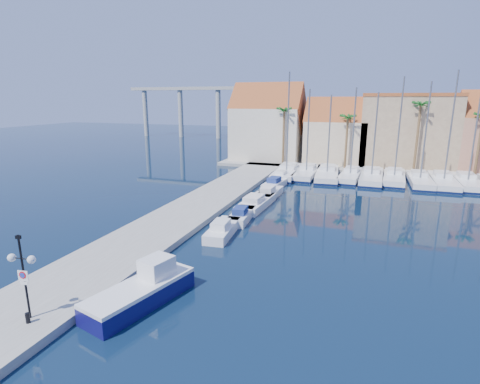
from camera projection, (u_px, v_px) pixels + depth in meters
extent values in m
plane|color=black|center=(224.00, 292.00, 22.20)|extent=(260.00, 260.00, 0.00)
cube|color=gray|center=(190.00, 211.00, 37.37)|extent=(6.00, 77.00, 0.50)
cube|color=gray|center=(384.00, 165.00, 62.95)|extent=(54.00, 16.00, 0.50)
cylinder|color=black|center=(24.00, 277.00, 18.22)|extent=(0.11, 0.11, 4.41)
cylinder|color=black|center=(17.00, 258.00, 18.04)|extent=(0.55, 0.13, 0.06)
cylinder|color=black|center=(26.00, 259.00, 17.93)|extent=(0.55, 0.13, 0.06)
sphere|color=white|center=(12.00, 258.00, 18.09)|extent=(0.40, 0.40, 0.40)
sphere|color=white|center=(31.00, 260.00, 17.88)|extent=(0.40, 0.40, 0.40)
cube|color=black|center=(18.00, 237.00, 17.72)|extent=(0.26, 0.16, 0.18)
cube|color=white|center=(23.00, 276.00, 18.14)|extent=(0.55, 0.10, 0.55)
cylinder|color=red|center=(22.00, 275.00, 18.10)|extent=(0.37, 0.07, 0.37)
cylinder|color=#1933A5|center=(22.00, 275.00, 18.09)|extent=(0.26, 0.05, 0.26)
cube|color=white|center=(24.00, 283.00, 18.23)|extent=(0.44, 0.09, 0.15)
cylinder|color=black|center=(28.00, 318.00, 18.26)|extent=(0.21, 0.21, 0.53)
cube|color=#0F0D50|center=(141.00, 296.00, 20.82)|extent=(3.79, 6.90, 0.98)
cube|color=white|center=(140.00, 286.00, 20.67)|extent=(3.79, 6.90, 0.22)
cube|color=white|center=(157.00, 268.00, 21.58)|extent=(1.82, 2.06, 1.20)
cube|color=white|center=(223.00, 230.00, 31.50)|extent=(2.21, 5.62, 0.80)
cube|color=white|center=(221.00, 224.00, 30.81)|extent=(1.39, 2.02, 0.60)
cube|color=white|center=(242.00, 216.00, 35.32)|extent=(1.95, 5.13, 0.80)
cube|color=navy|center=(240.00, 210.00, 34.68)|extent=(1.25, 1.84, 0.60)
cube|color=white|center=(256.00, 203.00, 39.62)|extent=(2.65, 7.27, 0.80)
cube|color=white|center=(254.00, 198.00, 38.81)|extent=(1.73, 2.58, 0.60)
cube|color=white|center=(269.00, 194.00, 43.52)|extent=(2.06, 5.85, 0.80)
cube|color=white|center=(268.00, 189.00, 42.82)|extent=(1.37, 2.07, 0.60)
cube|color=white|center=(275.00, 184.00, 48.54)|extent=(2.38, 5.96, 0.80)
cube|color=navy|center=(274.00, 180.00, 47.85)|extent=(1.48, 2.14, 0.60)
cube|color=white|center=(282.00, 177.00, 52.73)|extent=(2.14, 5.44, 0.80)
cube|color=white|center=(281.00, 173.00, 52.08)|extent=(1.34, 1.95, 0.60)
cube|color=white|center=(293.00, 170.00, 58.35)|extent=(2.03, 6.11, 0.80)
cube|color=white|center=(293.00, 166.00, 57.62)|extent=(1.39, 2.15, 0.60)
cube|color=white|center=(287.00, 172.00, 55.69)|extent=(3.47, 11.75, 1.00)
cube|color=#0C1740|center=(287.00, 174.00, 55.77)|extent=(3.53, 11.81, 0.28)
cube|color=white|center=(289.00, 166.00, 56.58)|extent=(2.25, 3.57, 0.60)
cylinder|color=slate|center=(288.00, 122.00, 53.35)|extent=(0.20, 0.20, 13.81)
cube|color=white|center=(307.00, 173.00, 55.28)|extent=(2.90, 10.64, 1.00)
cube|color=#0C1740|center=(307.00, 175.00, 55.36)|extent=(2.96, 10.70, 0.28)
cube|color=white|center=(308.00, 166.00, 56.05)|extent=(1.97, 3.21, 0.60)
cylinder|color=slate|center=(308.00, 131.00, 53.28)|extent=(0.20, 0.20, 11.49)
cube|color=white|center=(327.00, 174.00, 54.40)|extent=(3.96, 11.87, 1.00)
cube|color=#0C1740|center=(327.00, 176.00, 54.47)|extent=(4.03, 11.93, 0.28)
cube|color=white|center=(328.00, 167.00, 55.30)|extent=(2.40, 3.66, 0.60)
cylinder|color=slate|center=(329.00, 134.00, 52.43)|extent=(0.20, 0.20, 10.70)
cube|color=white|center=(351.00, 176.00, 53.12)|extent=(3.21, 9.80, 1.00)
cube|color=#0C1740|center=(350.00, 178.00, 53.20)|extent=(3.28, 9.86, 0.28)
cube|color=white|center=(352.00, 169.00, 53.79)|extent=(1.96, 3.01, 0.60)
cylinder|color=slate|center=(353.00, 131.00, 51.16)|extent=(0.20, 0.20, 11.64)
cube|color=white|center=(371.00, 177.00, 52.39)|extent=(3.21, 11.11, 1.00)
cube|color=#0C1740|center=(371.00, 179.00, 52.47)|extent=(3.27, 11.18, 0.28)
cube|color=white|center=(372.00, 170.00, 53.19)|extent=(2.11, 3.37, 0.60)
cylinder|color=slate|center=(375.00, 134.00, 50.43)|extent=(0.20, 0.20, 10.99)
cube|color=white|center=(394.00, 178.00, 51.85)|extent=(3.30, 10.52, 1.00)
cube|color=#0C1740|center=(394.00, 180.00, 51.92)|extent=(3.36, 10.58, 0.28)
cube|color=white|center=(395.00, 171.00, 52.58)|extent=(2.07, 3.22, 0.60)
cylinder|color=slate|center=(399.00, 127.00, 49.69)|extent=(0.20, 0.20, 12.95)
cube|color=white|center=(419.00, 181.00, 50.11)|extent=(2.76, 10.14, 1.00)
cube|color=#0C1740|center=(419.00, 183.00, 50.19)|extent=(2.83, 10.20, 0.28)
cube|color=white|center=(419.00, 173.00, 50.85)|extent=(1.88, 3.06, 0.60)
cylinder|color=slate|center=(426.00, 131.00, 48.03)|extent=(0.20, 0.20, 12.28)
cube|color=white|center=(443.00, 181.00, 49.56)|extent=(2.92, 10.68, 1.00)
cube|color=#0C1740|center=(443.00, 184.00, 49.63)|extent=(2.98, 10.74, 0.28)
cube|color=white|center=(443.00, 174.00, 50.33)|extent=(1.98, 3.22, 0.60)
cylinder|color=slate|center=(451.00, 126.00, 47.30)|extent=(0.20, 0.20, 13.61)
cube|color=white|center=(467.00, 182.00, 48.95)|extent=(2.80, 10.19, 1.00)
cube|color=#0C1740|center=(466.00, 185.00, 49.03)|extent=(2.86, 10.25, 0.28)
cube|color=white|center=(466.00, 175.00, 49.69)|extent=(1.89, 3.07, 0.60)
cylinder|color=slate|center=(476.00, 130.00, 46.84)|extent=(0.20, 0.20, 12.63)
cube|color=beige|center=(268.00, 134.00, 67.24)|extent=(12.00, 9.00, 9.00)
cube|color=brown|center=(268.00, 108.00, 66.15)|extent=(12.30, 9.00, 9.00)
cube|color=#CEB491|center=(336.00, 142.00, 63.66)|extent=(10.00, 8.00, 7.00)
cube|color=brown|center=(337.00, 121.00, 62.81)|extent=(10.30, 8.00, 8.00)
cube|color=#9D8061|center=(407.00, 131.00, 60.60)|extent=(14.00, 10.00, 11.00)
cube|color=brown|center=(411.00, 95.00, 59.20)|extent=(14.20, 10.20, 0.50)
cylinder|color=brown|center=(283.00, 137.00, 61.38)|extent=(0.36, 0.36, 9.00)
sphere|color=#19591C|center=(284.00, 110.00, 60.33)|extent=(2.60, 2.60, 2.60)
cylinder|color=brown|center=(346.00, 143.00, 58.32)|extent=(0.36, 0.36, 8.00)
sphere|color=#19591C|center=(348.00, 118.00, 57.39)|extent=(2.60, 2.60, 2.60)
cylinder|color=brown|center=(417.00, 138.00, 54.90)|extent=(0.36, 0.36, 10.00)
sphere|color=#19591C|center=(421.00, 104.00, 53.72)|extent=(2.60, 2.60, 2.60)
cylinder|color=brown|center=(479.00, 146.00, 52.54)|extent=(0.36, 0.36, 8.50)
cube|color=#9E9E99|center=(205.00, 88.00, 106.03)|extent=(48.00, 2.20, 0.90)
cylinder|color=#9E9E99|center=(146.00, 113.00, 114.09)|extent=(1.40, 1.40, 14.00)
cylinder|color=#9E9E99|center=(181.00, 113.00, 110.28)|extent=(1.40, 1.40, 14.00)
cylinder|color=#9E9E99|center=(218.00, 114.00, 106.46)|extent=(1.40, 1.40, 14.00)
cylinder|color=#9E9E99|center=(259.00, 114.00, 102.65)|extent=(1.40, 1.40, 14.00)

